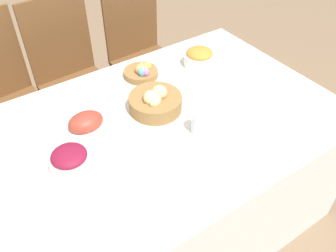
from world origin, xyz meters
The scene contains 16 objects.
ground_plane centered at (0.00, 0.00, 0.00)m, with size 12.00×12.00×0.00m, color #7F664C.
dining_table centered at (0.00, 0.00, 0.38)m, with size 1.75×1.09×0.75m.
chair_far_center centered at (-0.04, 0.92, 0.53)m, with size 0.44×0.44×1.01m.
chair_far_right centered at (0.49, 0.92, 0.53)m, with size 0.44×0.44×1.01m.
chair_far_left centered at (-0.47, 0.92, 0.53)m, with size 0.46×0.46×1.01m.
bread_basket centered at (0.07, 0.09, 0.80)m, with size 0.25×0.25×0.12m.
egg_basket centered at (0.16, 0.36, 0.78)m, with size 0.18×0.18×0.08m.
ham_platter centered at (-0.25, 0.15, 0.78)m, with size 0.25×0.17×0.08m.
carrot_bowl centered at (0.48, 0.28, 0.80)m, with size 0.17×0.17×0.10m.
beet_salad_bowl centered at (-0.40, -0.03, 0.79)m, with size 0.17×0.17×0.09m.
dinner_plate centered at (-0.10, -0.35, 0.76)m, with size 0.26×0.26×0.01m.
fork centered at (-0.26, -0.35, 0.75)m, with size 0.02×0.17×0.00m.
knife centered at (0.06, -0.35, 0.75)m, with size 0.02×0.17×0.00m.
spoon centered at (0.09, -0.35, 0.75)m, with size 0.02×0.17×0.00m.
drinking_cup centered at (0.15, -0.15, 0.80)m, with size 0.07×0.07×0.10m.
butter_dish centered at (-0.38, -0.19, 0.77)m, with size 0.12×0.07×0.03m.
Camera 1 is at (-0.61, -1.02, 1.81)m, focal length 38.00 mm.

